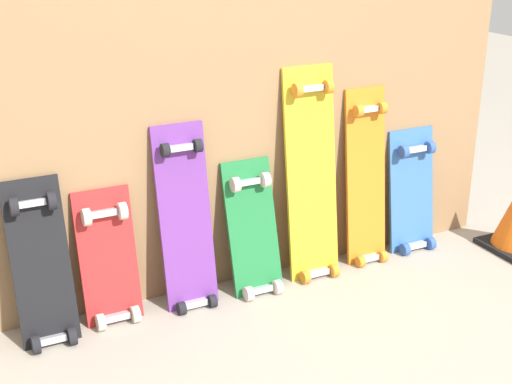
{
  "coord_description": "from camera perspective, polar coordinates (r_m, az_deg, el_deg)",
  "views": [
    {
      "loc": [
        -1.16,
        -2.47,
        1.47
      ],
      "look_at": [
        0.0,
        -0.07,
        0.44
      ],
      "focal_mm": 49.97,
      "sensor_mm": 36.0,
      "label": 1
    }
  ],
  "objects": [
    {
      "name": "skateboard_blue",
      "position": [
        3.39,
        12.42,
        -0.41
      ],
      "size": [
        0.24,
        0.16,
        0.64
      ],
      "color": "#386BAD",
      "rests_on": "ground"
    },
    {
      "name": "skateboard_orange",
      "position": [
        3.2,
        8.81,
        0.59
      ],
      "size": [
        0.2,
        0.16,
        0.86
      ],
      "color": "orange",
      "rests_on": "ground"
    },
    {
      "name": "skateboard_yellow",
      "position": [
        3.02,
        4.5,
        0.76
      ],
      "size": [
        0.23,
        0.19,
        0.97
      ],
      "color": "gold",
      "rests_on": "ground"
    },
    {
      "name": "skateboard_black",
      "position": [
        2.71,
        -16.74,
        -6.11
      ],
      "size": [
        0.21,
        0.23,
        0.67
      ],
      "color": "black",
      "rests_on": "ground"
    },
    {
      "name": "skateboard_purple",
      "position": [
        2.82,
        -5.6,
        -2.74
      ],
      "size": [
        0.21,
        0.2,
        0.8
      ],
      "color": "#6B338C",
      "rests_on": "ground"
    },
    {
      "name": "plywood_wall_panel",
      "position": [
        2.85,
        -1.24,
        9.55
      ],
      "size": [
        2.49,
        0.04,
        1.8
      ],
      "primitive_type": "cube",
      "color": "#99724C",
      "rests_on": "ground"
    },
    {
      "name": "skateboard_red",
      "position": [
        2.79,
        -11.66,
        -5.74
      ],
      "size": [
        0.22,
        0.18,
        0.58
      ],
      "color": "#B22626",
      "rests_on": "ground"
    },
    {
      "name": "skateboard_green",
      "position": [
        2.95,
        -0.21,
        -3.52
      ],
      "size": [
        0.22,
        0.22,
        0.62
      ],
      "color": "#1E7238",
      "rests_on": "ground"
    },
    {
      "name": "ground_plane",
      "position": [
        3.1,
        -0.57,
        -7.21
      ],
      "size": [
        12.0,
        12.0,
        0.0
      ],
      "primitive_type": "plane",
      "color": "#A89E8E"
    }
  ]
}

